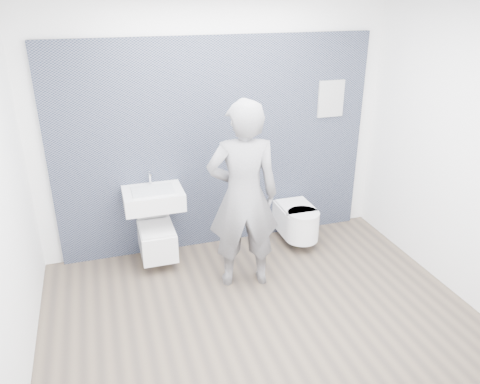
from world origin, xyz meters
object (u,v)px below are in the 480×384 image
object	(u,v)px
toilet_square	(157,239)
visitor	(243,197)
toilet_rounded	(298,221)
washbasin	(153,198)

from	to	relation	value
toilet_square	visitor	size ratio (longest dim) A/B	0.35
toilet_rounded	visitor	size ratio (longest dim) A/B	0.34
washbasin	toilet_square	distance (m)	0.48
toilet_rounded	visitor	bearing A→B (deg)	-147.21
washbasin	toilet_rounded	size ratio (longest dim) A/B	0.95
toilet_square	visitor	world-z (taller)	visitor
visitor	toilet_square	bearing A→B (deg)	-27.83
toilet_rounded	visitor	distance (m)	1.23
toilet_rounded	visitor	xyz separation A→B (m)	(-0.86, -0.56, 0.67)
washbasin	visitor	world-z (taller)	visitor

